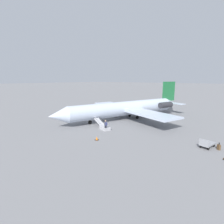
# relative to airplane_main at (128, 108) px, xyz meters

# --- Properties ---
(ground_plane) EXTENTS (600.00, 600.00, 0.00)m
(ground_plane) POSITION_rel_airplane_main_xyz_m (0.93, -0.31, -2.21)
(ground_plane) COLOR slate
(airplane_main) EXTENTS (29.46, 22.73, 7.38)m
(airplane_main) POSITION_rel_airplane_main_xyz_m (0.00, 0.00, 0.00)
(airplane_main) COLOR silver
(airplane_main) RESTS_ON ground
(boarding_stairs) EXTENTS (2.22, 4.13, 1.79)m
(boarding_stairs) POSITION_rel_airplane_main_xyz_m (8.84, 1.20, -1.83)
(boarding_stairs) COLOR #B2B2B7
(boarding_stairs) RESTS_ON ground
(passenger) EXTENTS (0.43, 0.57, 1.74)m
(passenger) POSITION_rel_airplane_main_xyz_m (9.50, 2.22, -1.21)
(passenger) COLOR #23232D
(passenger) RESTS_ON ground
(luggage_cart) EXTENTS (2.38, 1.52, 1.22)m
(luggage_cart) POSITION_rel_airplane_main_xyz_m (6.78, 15.93, -1.75)
(luggage_cart) COLOR gray
(luggage_cart) RESTS_ON ground
(suitcase) EXTENTS (0.40, 0.41, 0.88)m
(suitcase) POSITION_rel_airplane_main_xyz_m (6.68, 17.12, -1.88)
(suitcase) COLOR brown
(suitcase) RESTS_ON ground
(traffic_cone_near_stairs) EXTENTS (0.44, 0.44, 0.49)m
(traffic_cone_near_stairs) POSITION_rel_airplane_main_xyz_m (13.28, 4.01, -1.99)
(traffic_cone_near_stairs) COLOR black
(traffic_cone_near_stairs) RESTS_ON ground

